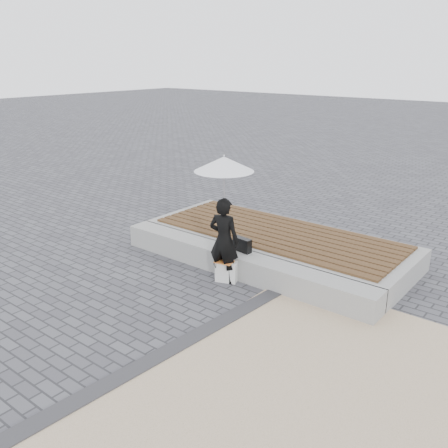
% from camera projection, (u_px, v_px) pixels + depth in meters
% --- Properties ---
extents(ground, '(80.00, 80.00, 0.00)m').
position_uv_depth(ground, '(173.00, 310.00, 7.23)').
color(ground, '#4B4C50').
rests_on(ground, ground).
extents(terrazzo_zone, '(5.00, 5.00, 0.02)m').
position_uv_depth(terrazzo_zone, '(366.00, 424.00, 4.97)').
color(terrazzo_zone, '#C2A98B').
rests_on(terrazzo_zone, ground).
extents(edging_band, '(0.61, 5.20, 0.04)m').
position_uv_depth(edging_band, '(188.00, 341.00, 6.41)').
color(edging_band, '#303033').
rests_on(edging_band, ground).
extents(seating_ledge, '(5.00, 0.45, 0.40)m').
position_uv_depth(seating_ledge, '(239.00, 264.00, 8.35)').
color(seating_ledge, gray).
rests_on(seating_ledge, ground).
extents(timber_platform, '(5.00, 2.00, 0.40)m').
position_uv_depth(timber_platform, '(277.00, 244.00, 9.24)').
color(timber_platform, gray).
rests_on(timber_platform, ground).
extents(timber_decking, '(4.60, 1.80, 0.04)m').
position_uv_depth(timber_decking, '(277.00, 233.00, 9.17)').
color(timber_decking, brown).
rests_on(timber_decking, timber_platform).
extents(woman, '(0.58, 0.43, 1.43)m').
position_uv_depth(woman, '(224.00, 240.00, 7.95)').
color(woman, black).
rests_on(woman, ground).
extents(parasol, '(0.93, 0.93, 1.19)m').
position_uv_depth(parasol, '(224.00, 164.00, 7.54)').
color(parasol, '#BBBAC0').
rests_on(parasol, ground).
extents(handbag, '(0.35, 0.16, 0.24)m').
position_uv_depth(handbag, '(242.00, 245.00, 8.32)').
color(handbag, black).
rests_on(handbag, seating_ledge).
extents(canvas_tote, '(0.38, 0.26, 0.37)m').
position_uv_depth(canvas_tote, '(226.00, 271.00, 8.09)').
color(canvas_tote, white).
rests_on(canvas_tote, ground).
extents(magazine, '(0.34, 0.28, 0.01)m').
position_uv_depth(magazine, '(224.00, 262.00, 8.00)').
color(magazine, red).
rests_on(magazine, canvas_tote).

